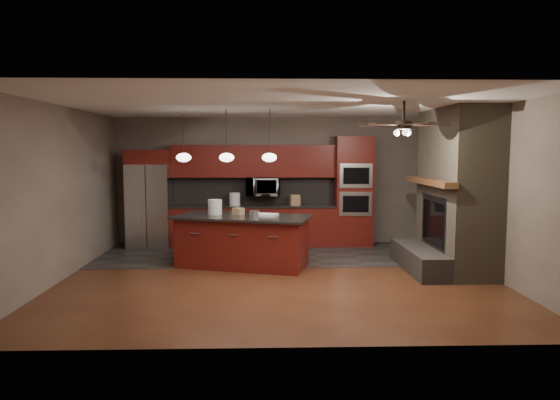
{
  "coord_description": "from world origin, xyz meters",
  "views": [
    {
      "loc": [
        -0.23,
        -8.1,
        2.08
      ],
      "look_at": [
        0.03,
        0.6,
        1.22
      ],
      "focal_mm": 32.0,
      "sensor_mm": 36.0,
      "label": 1
    }
  ],
  "objects_px": {
    "oven_tower": "(353,191)",
    "paint_tray": "(267,215)",
    "white_bucket": "(215,207)",
    "counter_box": "(295,200)",
    "kitchen_island": "(242,241)",
    "paint_can": "(254,214)",
    "microwave": "(263,187)",
    "refrigerator": "(150,199)",
    "cardboard_box": "(238,211)",
    "counter_bucket": "(235,199)"
  },
  "relations": [
    {
      "from": "white_bucket",
      "to": "paint_tray",
      "type": "distance_m",
      "value": 0.97
    },
    {
      "from": "microwave",
      "to": "refrigerator",
      "type": "xyz_separation_m",
      "value": [
        -2.43,
        -0.13,
        -0.25
      ]
    },
    {
      "from": "refrigerator",
      "to": "oven_tower",
      "type": "bearing_deg",
      "value": 0.96
    },
    {
      "from": "kitchen_island",
      "to": "cardboard_box",
      "type": "height_order",
      "value": "cardboard_box"
    },
    {
      "from": "microwave",
      "to": "cardboard_box",
      "type": "distance_m",
      "value": 1.91
    },
    {
      "from": "paint_can",
      "to": "cardboard_box",
      "type": "distance_m",
      "value": 0.42
    },
    {
      "from": "paint_tray",
      "to": "cardboard_box",
      "type": "distance_m",
      "value": 0.55
    },
    {
      "from": "oven_tower",
      "to": "kitchen_island",
      "type": "bearing_deg",
      "value": -140.34
    },
    {
      "from": "kitchen_island",
      "to": "counter_box",
      "type": "distance_m",
      "value": 2.24
    },
    {
      "from": "cardboard_box",
      "to": "counter_bucket",
      "type": "height_order",
      "value": "counter_bucket"
    },
    {
      "from": "oven_tower",
      "to": "counter_box",
      "type": "xyz_separation_m",
      "value": [
        -1.28,
        -0.04,
        -0.18
      ]
    },
    {
      "from": "white_bucket",
      "to": "counter_box",
      "type": "relative_size",
      "value": 1.21
    },
    {
      "from": "oven_tower",
      "to": "counter_box",
      "type": "bearing_deg",
      "value": -178.1
    },
    {
      "from": "microwave",
      "to": "white_bucket",
      "type": "distance_m",
      "value": 2.03
    },
    {
      "from": "kitchen_island",
      "to": "cardboard_box",
      "type": "xyz_separation_m",
      "value": [
        -0.08,
        0.17,
        0.52
      ]
    },
    {
      "from": "kitchen_island",
      "to": "counter_bucket",
      "type": "xyz_separation_m",
      "value": [
        -0.25,
        1.94,
        0.57
      ]
    },
    {
      "from": "oven_tower",
      "to": "counter_bucket",
      "type": "distance_m",
      "value": 2.59
    },
    {
      "from": "microwave",
      "to": "refrigerator",
      "type": "relative_size",
      "value": 0.35
    },
    {
      "from": "oven_tower",
      "to": "cardboard_box",
      "type": "distance_m",
      "value": 3.0
    },
    {
      "from": "paint_can",
      "to": "counter_bucket",
      "type": "distance_m",
      "value": 2.12
    },
    {
      "from": "counter_box",
      "to": "white_bucket",
      "type": "bearing_deg",
      "value": -146.83
    },
    {
      "from": "kitchen_island",
      "to": "paint_tray",
      "type": "xyz_separation_m",
      "value": [
        0.44,
        -0.0,
        0.47
      ]
    },
    {
      "from": "kitchen_island",
      "to": "white_bucket",
      "type": "relative_size",
      "value": 9.51
    },
    {
      "from": "counter_box",
      "to": "refrigerator",
      "type": "bearing_deg",
      "value": 165.94
    },
    {
      "from": "oven_tower",
      "to": "counter_box",
      "type": "distance_m",
      "value": 1.3
    },
    {
      "from": "cardboard_box",
      "to": "counter_box",
      "type": "distance_m",
      "value": 2.06
    },
    {
      "from": "refrigerator",
      "to": "paint_tray",
      "type": "xyz_separation_m",
      "value": [
        2.5,
        -1.87,
        -0.11
      ]
    },
    {
      "from": "refrigerator",
      "to": "white_bucket",
      "type": "relative_size",
      "value": 7.64
    },
    {
      "from": "kitchen_island",
      "to": "counter_box",
      "type": "relative_size",
      "value": 11.5
    },
    {
      "from": "microwave",
      "to": "kitchen_island",
      "type": "bearing_deg",
      "value": -100.27
    },
    {
      "from": "refrigerator",
      "to": "cardboard_box",
      "type": "bearing_deg",
      "value": -40.49
    },
    {
      "from": "white_bucket",
      "to": "cardboard_box",
      "type": "height_order",
      "value": "white_bucket"
    },
    {
      "from": "paint_can",
      "to": "counter_box",
      "type": "xyz_separation_m",
      "value": [
        0.83,
        2.02,
        0.04
      ]
    },
    {
      "from": "paint_tray",
      "to": "cardboard_box",
      "type": "height_order",
      "value": "cardboard_box"
    },
    {
      "from": "oven_tower",
      "to": "kitchen_island",
      "type": "xyz_separation_m",
      "value": [
        -2.34,
        -1.94,
        -0.73
      ]
    },
    {
      "from": "kitchen_island",
      "to": "paint_can",
      "type": "bearing_deg",
      "value": -13.53
    },
    {
      "from": "white_bucket",
      "to": "refrigerator",
      "type": "bearing_deg",
      "value": 132.83
    },
    {
      "from": "microwave",
      "to": "paint_tray",
      "type": "height_order",
      "value": "microwave"
    },
    {
      "from": "microwave",
      "to": "paint_tray",
      "type": "relative_size",
      "value": 1.94
    },
    {
      "from": "microwave",
      "to": "oven_tower",
      "type": "bearing_deg",
      "value": -1.66
    },
    {
      "from": "microwave",
      "to": "paint_tray",
      "type": "bearing_deg",
      "value": -87.81
    },
    {
      "from": "microwave",
      "to": "counter_box",
      "type": "height_order",
      "value": "microwave"
    },
    {
      "from": "paint_tray",
      "to": "counter_bucket",
      "type": "xyz_separation_m",
      "value": [
        -0.69,
        1.95,
        0.1
      ]
    },
    {
      "from": "microwave",
      "to": "kitchen_island",
      "type": "xyz_separation_m",
      "value": [
        -0.36,
        -1.99,
        -0.84
      ]
    },
    {
      "from": "oven_tower",
      "to": "paint_tray",
      "type": "relative_size",
      "value": 6.3
    },
    {
      "from": "paint_tray",
      "to": "paint_can",
      "type": "bearing_deg",
      "value": -132.16
    },
    {
      "from": "refrigerator",
      "to": "paint_can",
      "type": "xyz_separation_m",
      "value": [
        2.29,
        -1.99,
        -0.07
      ]
    },
    {
      "from": "oven_tower",
      "to": "microwave",
      "type": "distance_m",
      "value": 1.98
    },
    {
      "from": "microwave",
      "to": "cardboard_box",
      "type": "height_order",
      "value": "microwave"
    },
    {
      "from": "white_bucket",
      "to": "paint_tray",
      "type": "xyz_separation_m",
      "value": [
        0.94,
        -0.18,
        -0.12
      ]
    }
  ]
}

